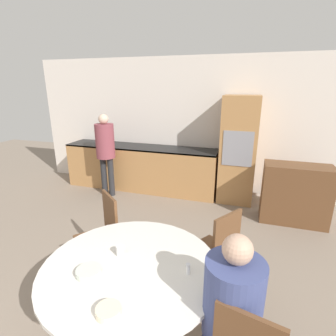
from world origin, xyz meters
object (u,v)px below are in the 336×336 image
(person_seated, at_px, (232,313))
(bowl_centre, at_px, (89,272))
(oven_unit, at_px, (238,150))
(chair_far_right, at_px, (218,248))
(dining_table, at_px, (131,286))
(chair_far_left, at_px, (103,231))
(cup, at_px, (120,251))
(sideboard, at_px, (295,194))
(person_standing, at_px, (105,147))
(bowl_near, at_px, (108,311))

(person_seated, distance_m, bowl_centre, 1.03)
(person_seated, bearing_deg, oven_unit, 92.96)
(oven_unit, relative_size, chair_far_right, 2.03)
(dining_table, xyz_separation_m, chair_far_left, (-0.67, 0.68, -0.01))
(oven_unit, relative_size, cup, 22.22)
(sideboard, bearing_deg, person_standing, 179.03)
(bowl_near, bearing_deg, person_seated, 18.89)
(oven_unit, bearing_deg, person_seated, -87.04)
(oven_unit, relative_size, bowl_centre, 10.39)
(sideboard, xyz_separation_m, chair_far_left, (-2.21, -1.94, 0.06))
(sideboard, relative_size, chair_far_left, 1.04)
(oven_unit, distance_m, chair_far_right, 2.49)
(sideboard, xyz_separation_m, person_seated, (-0.75, -2.83, 0.27))
(oven_unit, bearing_deg, bowl_near, -98.39)
(sideboard, relative_size, dining_table, 0.71)
(chair_far_right, bearing_deg, person_standing, -96.14)
(cup, bearing_deg, bowl_centre, -111.26)
(oven_unit, xyz_separation_m, bowl_centre, (-0.85, -3.39, -0.19))
(chair_far_right, distance_m, bowl_near, 1.33)
(chair_far_left, xyz_separation_m, bowl_centre, (0.42, -0.87, 0.24))
(sideboard, distance_m, chair_far_right, 2.10)
(cup, bearing_deg, sideboard, 56.54)
(person_seated, distance_m, bowl_near, 0.76)
(dining_table, height_order, cup, cup)
(dining_table, height_order, person_seated, person_seated)
(bowl_centre, bearing_deg, sideboard, 57.64)
(cup, bearing_deg, bowl_near, -69.49)
(person_seated, bearing_deg, chair_far_left, 148.41)
(oven_unit, relative_size, sideboard, 1.96)
(oven_unit, xyz_separation_m, cup, (-0.74, -3.11, -0.17))
(oven_unit, xyz_separation_m, chair_far_right, (-0.02, -2.45, -0.43))
(chair_far_left, relative_size, bowl_centre, 5.12)
(oven_unit, relative_size, bowl_near, 12.20)
(bowl_near, bearing_deg, cup, 110.51)
(chair_far_right, bearing_deg, sideboard, -173.80)
(sideboard, distance_m, chair_far_left, 2.94)
(chair_far_left, height_order, person_seated, person_seated)
(person_seated, relative_size, bowl_centre, 6.88)
(chair_far_left, distance_m, bowl_near, 1.38)
(cup, bearing_deg, chair_far_left, 132.06)
(cup, bearing_deg, oven_unit, 76.55)
(oven_unit, bearing_deg, person_standing, -167.68)
(oven_unit, bearing_deg, bowl_centre, -104.13)
(person_standing, xyz_separation_m, cup, (1.65, -2.59, -0.19))
(bowl_near, bearing_deg, sideboard, 64.50)
(person_standing, bearing_deg, cup, -57.50)
(dining_table, xyz_separation_m, cup, (-0.13, 0.09, 0.24))
(sideboard, bearing_deg, dining_table, -120.42)
(oven_unit, height_order, cup, oven_unit)
(dining_table, relative_size, chair_far_left, 1.46)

